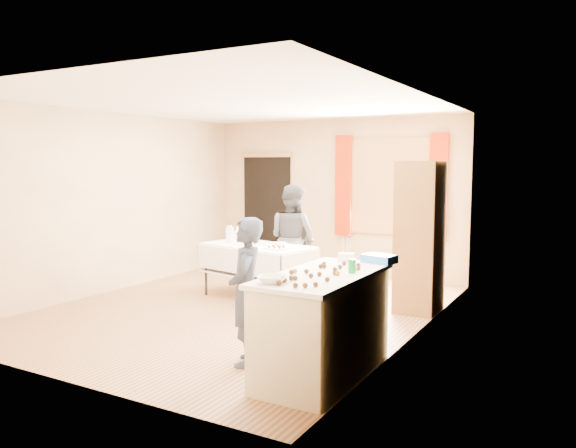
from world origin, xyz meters
The scene contains 29 objects.
floor centered at (0.00, 0.00, -0.01)m, with size 4.50×5.50×0.02m, color #9E7047.
ceiling centered at (0.00, 0.00, 2.61)m, with size 4.50×5.50×0.02m, color white.
wall_back centered at (0.00, 2.76, 1.30)m, with size 4.50×0.02×2.60m, color tan.
wall_front centered at (0.00, -2.76, 1.30)m, with size 4.50×0.02×2.60m, color tan.
wall_left centered at (-2.26, 0.00, 1.30)m, with size 0.02×5.50×2.60m, color tan.
wall_right centered at (2.26, 0.00, 1.30)m, with size 0.02×5.50×2.60m, color tan.
window_frame centered at (1.00, 2.72, 1.50)m, with size 1.32×0.06×1.52m, color olive.
window_pane centered at (1.00, 2.71, 1.50)m, with size 1.20×0.02×1.40m, color white.
curtain_left centered at (0.22, 2.67, 1.50)m, with size 0.28×0.06×1.65m, color #982104.
curtain_right centered at (1.78, 2.67, 1.50)m, with size 0.28×0.06×1.65m, color #982104.
doorway centered at (-1.30, 2.73, 1.00)m, with size 0.95×0.04×2.00m, color black.
door_lintel centered at (-1.30, 2.70, 2.02)m, with size 1.05×0.06×0.08m, color olive.
cabinet centered at (1.99, 1.02, 0.95)m, with size 0.50×0.60×1.89m, color brown.
counter centered at (1.89, -1.53, 0.45)m, with size 0.73×1.53×0.91m.
party_table centered at (-0.14, 0.59, 0.45)m, with size 1.70×1.10×0.75m.
chair centered at (-0.11, 1.48, 0.27)m, with size 0.47×0.47×0.92m.
girl centered at (1.15, -1.62, 0.68)m, with size 0.51×0.59×1.37m, color #22293F.
woman centered at (0.07, 1.21, 0.78)m, with size 0.89×0.77×1.56m, color black.
soda_can centered at (2.11, -1.41, 0.97)m, with size 0.07×0.07×0.12m, color #0C792D.
mixing_bowl centered at (1.72, -2.09, 0.94)m, with size 0.30×0.30×0.06m, color white.
foam_block centered at (1.82, -0.88, 0.95)m, with size 0.15×0.10×0.08m, color white.
blue_basket centered at (2.13, -0.81, 0.95)m, with size 0.30×0.20×0.08m, color #2C83DD.
pitcher centered at (-0.60, 0.58, 0.86)m, with size 0.11×0.11×0.22m, color silver.
cup_red centered at (-0.35, 0.70, 0.81)m, with size 0.19×0.19×0.12m, color red.
cup_rainbow centered at (-0.23, 0.46, 0.81)m, with size 0.17×0.17×0.11m, color red.
small_bowl centered at (0.19, 0.64, 0.78)m, with size 0.19×0.19×0.05m, color white.
pastry_tray centered at (0.30, 0.35, 0.76)m, with size 0.28×0.20×0.02m, color white.
bottle centered at (-0.67, 0.88, 0.85)m, with size 0.10×0.10×0.19m, color white.
cake_balls centered at (1.91, -1.64, 0.93)m, with size 0.47×1.11×0.04m.
Camera 1 is at (3.97, -5.84, 1.84)m, focal length 35.00 mm.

